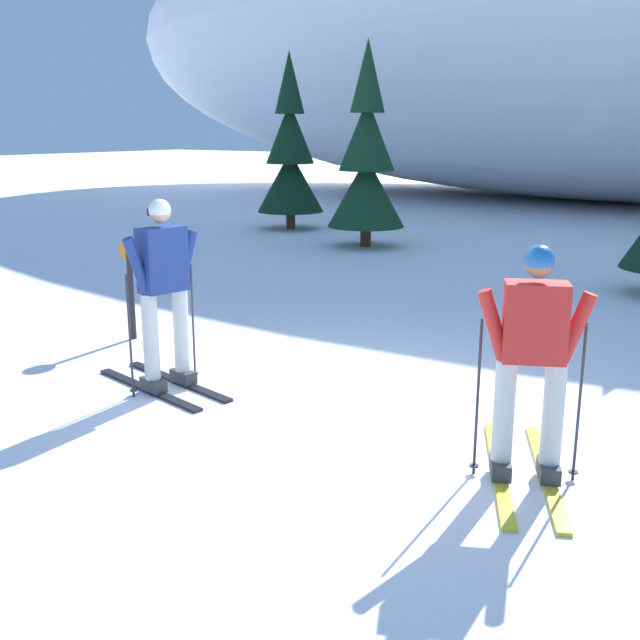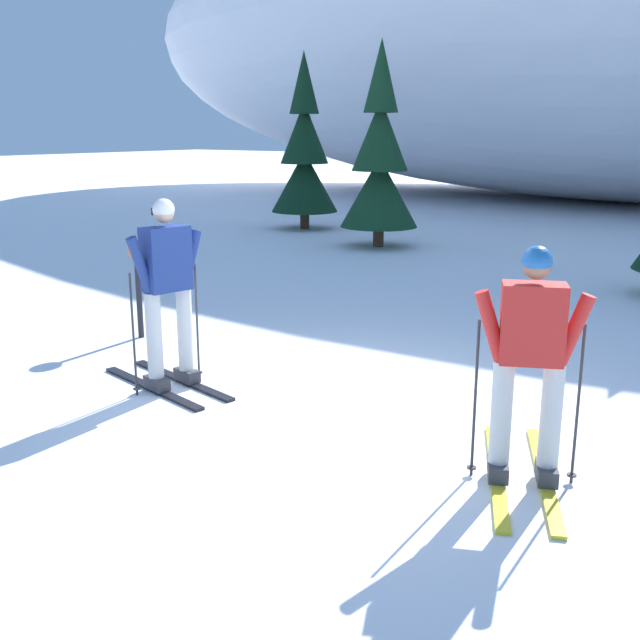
% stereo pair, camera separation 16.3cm
% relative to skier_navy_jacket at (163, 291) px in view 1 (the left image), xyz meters
% --- Properties ---
extents(ground_plane, '(120.00, 120.00, 0.00)m').
position_rel_skier_navy_jacket_xyz_m(ground_plane, '(1.63, 0.45, -0.99)').
color(ground_plane, white).
extents(skier_navy_jacket, '(1.70, 0.82, 1.85)m').
position_rel_skier_navy_jacket_xyz_m(skier_navy_jacket, '(0.00, 0.00, 0.00)').
color(skier_navy_jacket, black).
rests_on(skier_navy_jacket, ground).
extents(skier_red_jacket, '(1.14, 1.77, 1.72)m').
position_rel_skier_navy_jacket_xyz_m(skier_red_jacket, '(3.56, 0.01, -0.08)').
color(skier_red_jacket, gold).
rests_on(skier_red_jacket, ground).
extents(pine_tree_far_left, '(1.66, 1.66, 4.30)m').
position_rel_skier_navy_jacket_xyz_m(pine_tree_far_left, '(-6.09, 10.49, 0.81)').
color(pine_tree_far_left, '#47301E').
rests_on(pine_tree_far_left, ground).
extents(pine_tree_center_left, '(1.64, 1.64, 4.26)m').
position_rel_skier_navy_jacket_xyz_m(pine_tree_center_left, '(-3.03, 9.01, 0.80)').
color(pine_tree_center_left, '#47301E').
rests_on(pine_tree_center_left, ground).
extents(trail_marker_post, '(0.28, 0.07, 1.22)m').
position_rel_skier_navy_jacket_xyz_m(trail_marker_post, '(-1.66, 1.09, -0.28)').
color(trail_marker_post, black).
rests_on(trail_marker_post, ground).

